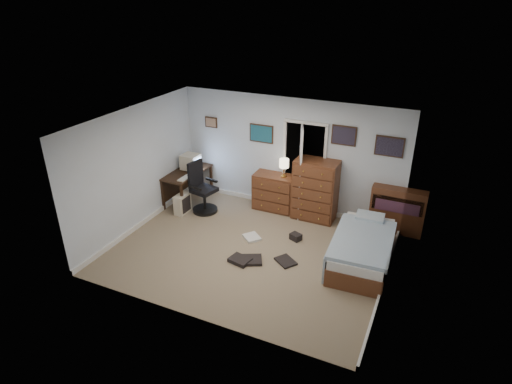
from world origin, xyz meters
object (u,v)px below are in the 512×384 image
tall_dresser (316,190)px  bed (362,248)px  office_chair (202,193)px  computer_desk (184,178)px  low_dresser (275,192)px

tall_dresser → bed: bearing=-44.1°
tall_dresser → office_chair: bearing=-162.6°
computer_desk → low_dresser: low_dresser is taller
low_dresser → computer_desk: bearing=-168.1°
computer_desk → tall_dresser: 3.03m
tall_dresser → low_dresser: bearing=179.0°
low_dresser → tall_dresser: tall_dresser is taller
office_chair → bed: size_ratio=0.59×
low_dresser → bed: size_ratio=0.48×
office_chair → low_dresser: size_ratio=1.23×
computer_desk → low_dresser: (2.06, 0.47, -0.16)m
computer_desk → tall_dresser: tall_dresser is taller
low_dresser → bed: bearing=-31.0°
bed → tall_dresser: bearing=132.5°
low_dresser → tall_dresser: bearing=-2.4°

